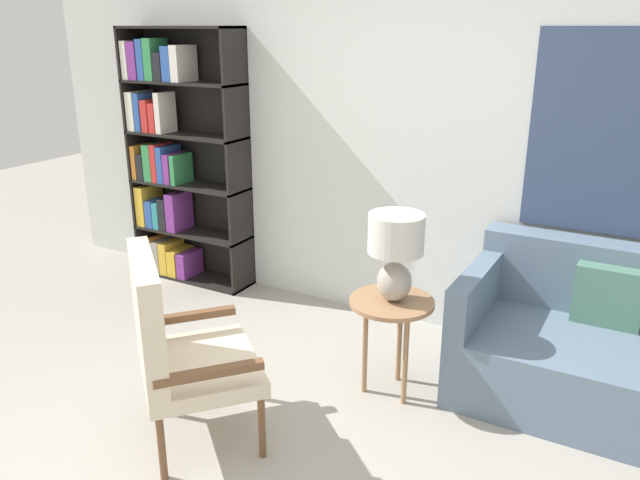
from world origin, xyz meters
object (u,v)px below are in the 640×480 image
(armchair, at_px, (173,340))
(side_table, at_px, (391,312))
(bookshelf, at_px, (174,162))
(table_lamp, at_px, (396,248))

(armchair, bearing_deg, side_table, 50.60)
(bookshelf, distance_m, armchair, 2.30)
(side_table, bearing_deg, armchair, -129.40)
(side_table, distance_m, table_lamp, 0.38)
(bookshelf, bearing_deg, side_table, -19.33)
(armchair, distance_m, table_lamp, 1.24)
(bookshelf, bearing_deg, armchair, -48.98)
(bookshelf, xyz_separation_m, armchair, (1.48, -1.70, -0.41))
(armchair, height_order, side_table, armchair)
(bookshelf, xyz_separation_m, side_table, (2.24, -0.78, -0.47))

